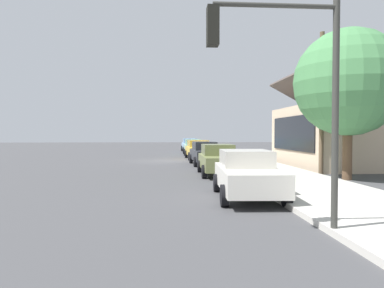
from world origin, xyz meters
TOP-DOWN VIEW (x-y plane):
  - ground_plane at (0.00, 0.00)m, footprint 120.00×120.00m
  - sidewalk_curb at (0.00, 5.60)m, footprint 60.00×4.20m
  - car_skyblue at (-14.28, 2.80)m, footprint 4.78×2.06m
  - car_seafoam at (-8.08, 2.74)m, footprint 4.66×2.05m
  - car_mustard at (-1.94, 2.74)m, footprint 4.92×2.21m
  - car_charcoal at (3.76, 2.69)m, footprint 4.55×2.06m
  - car_olive at (9.71, 2.75)m, footprint 4.47×2.04m
  - car_ivory at (16.32, 2.76)m, footprint 4.47×2.25m
  - storefront_building at (5.44, 11.98)m, footprint 9.63×7.73m
  - shade_tree at (12.13, 8.47)m, footprint 4.97×4.97m
  - traffic_light_main at (20.77, 2.54)m, footprint 0.37×2.79m
  - utility_pole_wooden at (9.94, 8.20)m, footprint 1.80×0.24m
  - fire_hydrant_red at (-4.08, 4.20)m, footprint 0.22×0.22m

SIDE VIEW (x-z plane):
  - ground_plane at x=0.00m, z-range 0.00..0.00m
  - sidewalk_curb at x=0.00m, z-range 0.00..0.16m
  - fire_hydrant_red at x=-4.08m, z-range 0.14..0.85m
  - car_charcoal at x=3.76m, z-range 0.02..1.61m
  - car_olive at x=9.71m, z-range 0.02..1.61m
  - car_ivory at x=16.32m, z-range 0.02..1.61m
  - car_seafoam at x=-8.08m, z-range 0.02..1.61m
  - car_skyblue at x=-14.28m, z-range 0.02..1.61m
  - car_mustard at x=-1.94m, z-range 0.02..1.61m
  - storefront_building at x=5.44m, z-range -0.91..5.17m
  - traffic_light_main at x=20.77m, z-range 0.89..6.09m
  - utility_pole_wooden at x=9.94m, z-range 0.18..7.68m
  - shade_tree at x=12.13m, z-range 1.01..8.04m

